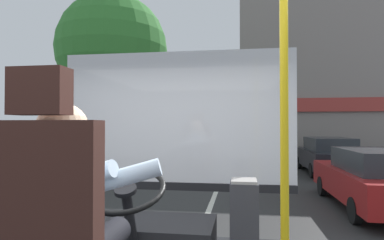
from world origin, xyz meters
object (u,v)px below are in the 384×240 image
Objects in this scene: fare_box at (244,231)px; parked_car_white at (297,147)px; bus_driver at (69,208)px; parked_car_red at (382,178)px; parked_car_black at (328,155)px; handrail_pole at (284,137)px.

fare_box reaches higher than parked_car_white.
parked_car_red is (3.76, 6.27, -0.77)m from bus_driver.
parked_car_black is (0.25, 5.45, 0.03)m from parked_car_red.
handrail_pole is at bearing 22.07° from bus_driver.
handrail_pole is at bearing -104.98° from parked_car_black.
parked_car_white is at bearing 79.43° from fare_box.
bus_driver is 0.99× the size of fare_box.
parked_car_red reaches higher than parked_car_white.
parked_car_black is at bearing 87.36° from parked_car_red.
fare_box is at bearing 54.24° from bus_driver.
parked_car_black is 1.05× the size of parked_car_white.
parked_car_white is at bearing 80.51° from handrail_pole.
parked_car_black is at bearing 73.10° from fare_box.
handrail_pole is (0.98, 0.40, 0.31)m from bus_driver.
bus_driver is 1.39m from fare_box.
bus_driver is 0.19× the size of parked_car_red.
parked_car_red is at bearing 60.11° from fare_box.
fare_box is 0.18× the size of parked_car_black.
handrail_pole reaches higher than fare_box.
fare_box is 16.70m from parked_car_white.
handrail_pole reaches higher than parked_car_white.
parked_car_red is (2.98, 5.19, -0.36)m from fare_box.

